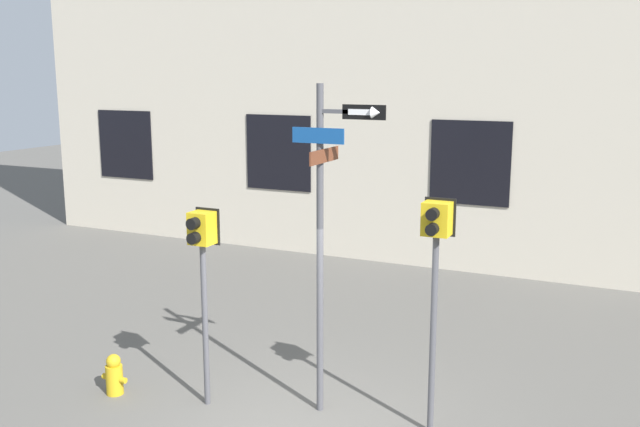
{
  "coord_description": "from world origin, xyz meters",
  "views": [
    {
      "loc": [
        3.61,
        -7.18,
        4.47
      ],
      "look_at": [
        -0.16,
        0.88,
        2.7
      ],
      "focal_mm": 40.0,
      "sensor_mm": 36.0,
      "label": 1
    }
  ],
  "objects_px": {
    "pedestrian_signal_left": "(202,253)",
    "pedestrian_signal_right": "(436,252)",
    "street_sign_pole": "(325,225)",
    "fire_hydrant": "(114,375)"
  },
  "relations": [
    {
      "from": "street_sign_pole",
      "to": "pedestrian_signal_right",
      "type": "xyz_separation_m",
      "value": [
        1.44,
        0.04,
        -0.21
      ]
    },
    {
      "from": "pedestrian_signal_left",
      "to": "pedestrian_signal_right",
      "type": "xyz_separation_m",
      "value": [
        2.99,
        0.54,
        0.22
      ]
    },
    {
      "from": "street_sign_pole",
      "to": "pedestrian_signal_left",
      "type": "relative_size",
      "value": 1.6
    },
    {
      "from": "fire_hydrant",
      "to": "pedestrian_signal_right",
      "type": "bearing_deg",
      "value": 10.85
    },
    {
      "from": "fire_hydrant",
      "to": "pedestrian_signal_left",
      "type": "bearing_deg",
      "value": 12.1
    },
    {
      "from": "street_sign_pole",
      "to": "pedestrian_signal_right",
      "type": "bearing_deg",
      "value": 1.74
    },
    {
      "from": "street_sign_pole",
      "to": "fire_hydrant",
      "type": "xyz_separation_m",
      "value": [
        -2.9,
        -0.79,
        -2.28
      ]
    },
    {
      "from": "street_sign_pole",
      "to": "pedestrian_signal_left",
      "type": "distance_m",
      "value": 1.68
    },
    {
      "from": "street_sign_pole",
      "to": "pedestrian_signal_left",
      "type": "bearing_deg",
      "value": -162.13
    },
    {
      "from": "pedestrian_signal_right",
      "to": "fire_hydrant",
      "type": "relative_size",
      "value": 5.07
    }
  ]
}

